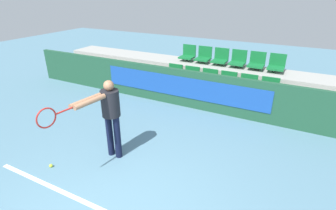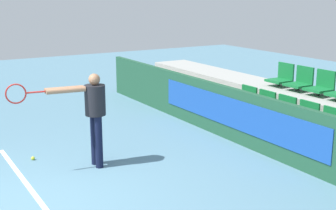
{
  "view_description": "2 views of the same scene",
  "coord_description": "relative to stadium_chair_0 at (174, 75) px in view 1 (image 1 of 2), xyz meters",
  "views": [
    {
      "loc": [
        2.05,
        -1.95,
        3.14
      ],
      "look_at": [
        -0.34,
        2.65,
        0.8
      ],
      "focal_mm": 28.0,
      "sensor_mm": 36.0,
      "label": 1
    },
    {
      "loc": [
        6.18,
        -1.33,
        2.92
      ],
      "look_at": [
        -0.59,
        2.71,
        1.0
      ],
      "focal_mm": 50.0,
      "sensor_mm": 36.0,
      "label": 2
    }
  ],
  "objects": [
    {
      "name": "barrier_wall",
      "position": [
        1.4,
        -0.74,
        -0.09
      ],
      "size": [
        12.6,
        0.14,
        1.07
      ],
      "color": "#1E4C33",
      "rests_on": "ground"
    },
    {
      "name": "bleacher_tier_front",
      "position": [
        1.42,
        -0.13,
        -0.41
      ],
      "size": [
        12.2,
        1.05,
        0.42
      ],
      "color": "#9E9E99",
      "rests_on": "ground"
    },
    {
      "name": "bleacher_tier_middle",
      "position": [
        1.42,
        0.92,
        -0.2
      ],
      "size": [
        12.2,
        1.05,
        0.84
      ],
      "color": "#9E9E99",
      "rests_on": "ground"
    },
    {
      "name": "stadium_chair_0",
      "position": [
        0.0,
        0.0,
        0.0
      ],
      "size": [
        0.46,
        0.45,
        0.52
      ],
      "color": "#333333",
      "rests_on": "bleacher_tier_front"
    },
    {
      "name": "stadium_chair_1",
      "position": [
        0.57,
        0.0,
        0.0
      ],
      "size": [
        0.46,
        0.45,
        0.52
      ],
      "color": "#333333",
      "rests_on": "bleacher_tier_front"
    },
    {
      "name": "stadium_chair_2",
      "position": [
        1.14,
        0.0,
        0.0
      ],
      "size": [
        0.46,
        0.45,
        0.52
      ],
      "color": "#333333",
      "rests_on": "bleacher_tier_front"
    },
    {
      "name": "stadium_chair_3",
      "position": [
        1.71,
        0.0,
        0.0
      ],
      "size": [
        0.46,
        0.45,
        0.52
      ],
      "color": "#333333",
      "rests_on": "bleacher_tier_front"
    },
    {
      "name": "stadium_chair_4",
      "position": [
        2.28,
        0.0,
        0.0
      ],
      "size": [
        0.46,
        0.45,
        0.52
      ],
      "color": "#333333",
      "rests_on": "bleacher_tier_front"
    },
    {
      "name": "stadium_chair_5",
      "position": [
        2.84,
        0.0,
        0.0
      ],
      "size": [
        0.46,
        0.45,
        0.52
      ],
      "color": "#333333",
      "rests_on": "bleacher_tier_front"
    },
    {
      "name": "stadium_chair_6",
      "position": [
        0.0,
        1.05,
        0.42
      ],
      "size": [
        0.46,
        0.45,
        0.52
      ],
      "color": "#333333",
      "rests_on": "bleacher_tier_middle"
    },
    {
      "name": "stadium_chair_7",
      "position": [
        0.57,
        1.05,
        0.42
      ],
      "size": [
        0.46,
        0.45,
        0.52
      ],
      "color": "#333333",
      "rests_on": "bleacher_tier_middle"
    },
    {
      "name": "stadium_chair_8",
      "position": [
        1.14,
        1.05,
        0.42
      ],
      "size": [
        0.46,
        0.45,
        0.52
      ],
      "color": "#333333",
      "rests_on": "bleacher_tier_middle"
    },
    {
      "name": "stadium_chair_9",
      "position": [
        1.71,
        1.05,
        0.42
      ],
      "size": [
        0.46,
        0.45,
        0.52
      ],
      "color": "#333333",
      "rests_on": "bleacher_tier_middle"
    },
    {
      "name": "stadium_chair_10",
      "position": [
        2.28,
        1.05,
        0.42
      ],
      "size": [
        0.46,
        0.45,
        0.52
      ],
      "color": "#333333",
      "rests_on": "bleacher_tier_middle"
    },
    {
      "name": "stadium_chair_11",
      "position": [
        2.84,
        1.05,
        0.42
      ],
      "size": [
        0.46,
        0.45,
        0.52
      ],
      "color": "#333333",
      "rests_on": "bleacher_tier_middle"
    },
    {
      "name": "tennis_player",
      "position": [
        0.45,
        -3.7,
        0.39
      ],
      "size": [
        0.37,
        1.58,
        1.61
      ],
      "rotation": [
        0.0,
        0.0,
        -0.13
      ],
      "color": "black",
      "rests_on": "ground"
    },
    {
      "name": "tennis_ball",
      "position": [
        -0.38,
        -4.51,
        -0.59
      ],
      "size": [
        0.07,
        0.07,
        0.07
      ],
      "color": "#CCDB33",
      "rests_on": "ground"
    }
  ]
}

